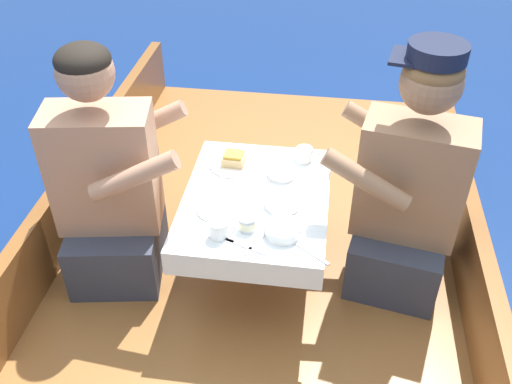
% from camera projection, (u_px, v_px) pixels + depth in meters
% --- Properties ---
extents(ground_plane, '(60.00, 60.00, 0.00)m').
position_uv_depth(ground_plane, '(253.00, 332.00, 2.59)').
color(ground_plane, navy).
extents(boat_deck, '(1.82, 3.46, 0.30)m').
position_uv_depth(boat_deck, '(253.00, 310.00, 2.50)').
color(boat_deck, brown).
rests_on(boat_deck, ground_plane).
extents(gunwale_port, '(0.06, 3.46, 0.32)m').
position_uv_depth(gunwale_port, '(47.00, 239.00, 2.41)').
color(gunwale_port, brown).
rests_on(gunwale_port, boat_deck).
extents(gunwale_starboard, '(0.06, 3.46, 0.32)m').
position_uv_depth(gunwale_starboard, '(477.00, 282.00, 2.21)').
color(gunwale_starboard, brown).
rests_on(gunwale_starboard, boat_deck).
extents(cockpit_table, '(0.57, 0.73, 0.41)m').
position_uv_depth(cockpit_table, '(256.00, 206.00, 2.26)').
color(cockpit_table, '#B2B2B7').
rests_on(cockpit_table, boat_deck).
extents(person_port, '(0.57, 0.51, 1.02)m').
position_uv_depth(person_port, '(109.00, 189.00, 2.26)').
color(person_port, '#333847').
rests_on(person_port, boat_deck).
extents(person_starboard, '(0.57, 0.52, 1.05)m').
position_uv_depth(person_starboard, '(407.00, 193.00, 2.21)').
color(person_starboard, '#333847').
rests_on(person_starboard, boat_deck).
extents(plate_sandwich, '(0.21, 0.21, 0.01)m').
position_uv_depth(plate_sandwich, '(234.00, 164.00, 2.40)').
color(plate_sandwich, white).
rests_on(plate_sandwich, cockpit_table).
extents(plate_bread, '(0.16, 0.16, 0.01)m').
position_uv_depth(plate_bread, '(217.00, 209.00, 2.16)').
color(plate_bread, white).
rests_on(plate_bread, cockpit_table).
extents(sandwich, '(0.10, 0.09, 0.05)m').
position_uv_depth(sandwich, '(234.00, 158.00, 2.38)').
color(sandwich, tan).
rests_on(sandwich, plate_sandwich).
extents(bowl_port_near, '(0.12, 0.12, 0.04)m').
position_uv_depth(bowl_port_near, '(282.00, 171.00, 2.32)').
color(bowl_port_near, white).
rests_on(bowl_port_near, cockpit_table).
extents(bowl_starboard_near, '(0.13, 0.13, 0.04)m').
position_uv_depth(bowl_starboard_near, '(283.00, 229.00, 2.04)').
color(bowl_starboard_near, white).
rests_on(bowl_starboard_near, cockpit_table).
extents(bowl_center_far, '(0.14, 0.14, 0.04)m').
position_uv_depth(bowl_center_far, '(283.00, 201.00, 2.17)').
color(bowl_center_far, white).
rests_on(bowl_center_far, cockpit_table).
extents(coffee_cup_port, '(0.10, 0.07, 0.06)m').
position_uv_depth(coffee_cup_port, '(304.00, 154.00, 2.41)').
color(coffee_cup_port, white).
rests_on(coffee_cup_port, cockpit_table).
extents(coffee_cup_starboard, '(0.10, 0.07, 0.07)m').
position_uv_depth(coffee_cup_starboard, '(219.00, 229.00, 2.02)').
color(coffee_cup_starboard, white).
rests_on(coffee_cup_starboard, cockpit_table).
extents(tin_can, '(0.07, 0.07, 0.05)m').
position_uv_depth(tin_can, '(247.00, 223.00, 2.06)').
color(tin_can, silver).
rests_on(tin_can, cockpit_table).
extents(utensil_knife_starboard, '(0.15, 0.10, 0.00)m').
position_uv_depth(utensil_knife_starboard, '(273.00, 189.00, 2.26)').
color(utensil_knife_starboard, silver).
rests_on(utensil_knife_starboard, cockpit_table).
extents(utensil_spoon_starboard, '(0.09, 0.16, 0.01)m').
position_uv_depth(utensil_spoon_starboard, '(262.00, 236.00, 2.04)').
color(utensil_spoon_starboard, silver).
rests_on(utensil_spoon_starboard, cockpit_table).
extents(utensil_spoon_port, '(0.15, 0.11, 0.01)m').
position_uv_depth(utensil_spoon_port, '(304.00, 248.00, 1.99)').
color(utensil_spoon_port, silver).
rests_on(utensil_spoon_port, cockpit_table).
extents(utensil_fork_starboard, '(0.17, 0.07, 0.00)m').
position_uv_depth(utensil_fork_starboard, '(242.00, 246.00, 2.00)').
color(utensil_fork_starboard, silver).
rests_on(utensil_fork_starboard, cockpit_table).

